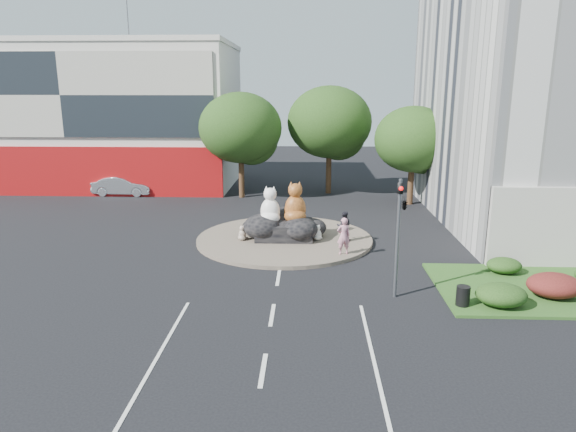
# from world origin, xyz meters

# --- Properties ---
(ground) EXTENTS (120.00, 120.00, 0.00)m
(ground) POSITION_xyz_m (0.00, 0.00, 0.00)
(ground) COLOR black
(ground) RESTS_ON ground
(roundabout_island) EXTENTS (10.00, 10.00, 0.20)m
(roundabout_island) POSITION_xyz_m (0.00, 10.00, 0.10)
(roundabout_island) COLOR brown
(roundabout_island) RESTS_ON ground
(rock_plinth) EXTENTS (3.20, 2.60, 0.90)m
(rock_plinth) POSITION_xyz_m (0.00, 10.00, 0.65)
(rock_plinth) COLOR black
(rock_plinth) RESTS_ON roundabout_island
(shophouse_block) EXTENTS (25.20, 12.30, 17.40)m
(shophouse_block) POSITION_xyz_m (-18.00, 27.91, 6.18)
(shophouse_block) COLOR beige
(shophouse_block) RESTS_ON ground
(grass_verge) EXTENTS (10.00, 6.00, 0.12)m
(grass_verge) POSITION_xyz_m (12.00, 3.00, 0.06)
(grass_verge) COLOR #20531B
(grass_verge) RESTS_ON ground
(tree_left) EXTENTS (6.46, 6.46, 8.27)m
(tree_left) POSITION_xyz_m (-3.93, 22.06, 5.25)
(tree_left) COLOR #382314
(tree_left) RESTS_ON ground
(tree_mid) EXTENTS (6.84, 6.84, 8.76)m
(tree_mid) POSITION_xyz_m (3.07, 24.06, 5.56)
(tree_mid) COLOR #382314
(tree_mid) RESTS_ON ground
(tree_right) EXTENTS (5.70, 5.70, 7.30)m
(tree_right) POSITION_xyz_m (9.07, 20.06, 4.63)
(tree_right) COLOR #382314
(tree_right) RESTS_ON ground
(hedge_near_green) EXTENTS (2.00, 1.60, 0.90)m
(hedge_near_green) POSITION_xyz_m (9.00, 1.00, 0.57)
(hedge_near_green) COLOR #1A3711
(hedge_near_green) RESTS_ON grass_verge
(hedge_red) EXTENTS (2.20, 1.76, 0.99)m
(hedge_red) POSITION_xyz_m (11.50, 2.00, 0.61)
(hedge_red) COLOR #481413
(hedge_red) RESTS_ON grass_verge
(hedge_back_green) EXTENTS (1.60, 1.28, 0.72)m
(hedge_back_green) POSITION_xyz_m (10.50, 4.80, 0.48)
(hedge_back_green) COLOR #1A3711
(hedge_back_green) RESTS_ON grass_verge
(traffic_light) EXTENTS (0.44, 1.24, 5.00)m
(traffic_light) POSITION_xyz_m (5.10, 2.00, 3.62)
(traffic_light) COLOR #595B60
(traffic_light) RESTS_ON ground
(street_lamp) EXTENTS (2.34, 0.22, 8.06)m
(street_lamp) POSITION_xyz_m (12.82, 8.00, 4.55)
(street_lamp) COLOR #595B60
(street_lamp) RESTS_ON ground
(cat_white) EXTENTS (1.38, 1.23, 2.12)m
(cat_white) POSITION_xyz_m (-0.79, 9.77, 2.16)
(cat_white) COLOR white
(cat_white) RESTS_ON rock_plinth
(cat_tabby) EXTENTS (1.51, 1.33, 2.35)m
(cat_tabby) POSITION_xyz_m (0.61, 10.02, 2.27)
(cat_tabby) COLOR #B76226
(cat_tabby) RESTS_ON rock_plinth
(kitten_calico) EXTENTS (0.68, 0.66, 0.86)m
(kitten_calico) POSITION_xyz_m (-2.35, 9.36, 0.63)
(kitten_calico) COLOR silver
(kitten_calico) RESTS_ON roundabout_island
(kitten_white) EXTENTS (0.68, 0.64, 0.90)m
(kitten_white) POSITION_xyz_m (1.88, 9.54, 0.65)
(kitten_white) COLOR silver
(kitten_white) RESTS_ON roundabout_island
(pedestrian_pink) EXTENTS (0.80, 0.63, 1.93)m
(pedestrian_pink) POSITION_xyz_m (3.17, 7.07, 1.16)
(pedestrian_pink) COLOR #C27D91
(pedestrian_pink) RESTS_ON roundabout_island
(pedestrian_dark) EXTENTS (0.87, 0.71, 1.68)m
(pedestrian_dark) POSITION_xyz_m (3.34, 9.45, 1.04)
(pedestrian_dark) COLOR black
(pedestrian_dark) RESTS_ON roundabout_island
(parked_car) EXTENTS (4.84, 1.76, 1.59)m
(parked_car) POSITION_xyz_m (-13.79, 22.43, 0.79)
(parked_car) COLOR #AEB1B6
(parked_car) RESTS_ON ground
(litter_bin) EXTENTS (0.61, 0.61, 0.79)m
(litter_bin) POSITION_xyz_m (7.50, 0.97, 0.52)
(litter_bin) COLOR black
(litter_bin) RESTS_ON grass_verge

